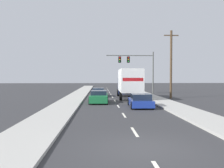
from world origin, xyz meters
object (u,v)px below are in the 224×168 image
car_blue (140,101)px  utility_pole_mid (171,64)px  traffic_signal_mast (134,63)px  car_green (99,97)px  box_truck (129,82)px  car_silver (98,92)px

car_blue → utility_pole_mid: size_ratio=0.49×
traffic_signal_mast → utility_pole_mid: 8.63m
car_green → car_blue: (3.67, -3.86, -0.03)m
car_green → utility_pole_mid: (8.92, 4.37, 3.75)m
car_green → utility_pole_mid: size_ratio=0.54×
car_green → car_blue: size_ratio=1.10×
box_truck → traffic_signal_mast: traffic_signal_mast is taller
car_silver → traffic_signal_mast: (5.53, 4.12, 4.33)m
utility_pole_mid → traffic_signal_mast: bearing=114.1°
car_silver → car_blue: 12.56m
car_silver → traffic_signal_mast: 8.14m
car_silver → utility_pole_mid: utility_pole_mid is taller
car_green → traffic_signal_mast: bearing=66.2°
car_blue → box_truck: bearing=89.8°
car_blue → car_silver: bearing=107.6°
box_truck → utility_pole_mid: size_ratio=1.11×
utility_pole_mid → car_blue: bearing=-122.5°
box_truck → traffic_signal_mast: (1.70, 7.65, 2.80)m
box_truck → utility_pole_mid: (5.22, -0.21, 2.27)m
box_truck → utility_pole_mid: bearing=-2.3°
car_green → box_truck: 6.07m
traffic_signal_mast → box_truck: bearing=-102.5°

